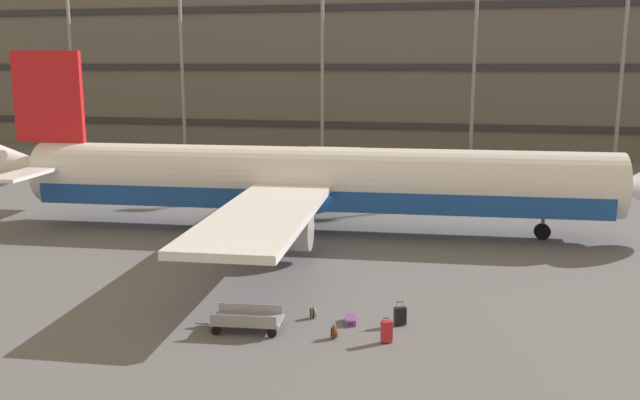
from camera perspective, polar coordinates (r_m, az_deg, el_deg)
name	(u,v)px	position (r m, az deg, el deg)	size (l,w,h in m)	color
ground_plane	(310,238)	(39.23, -0.82, -3.16)	(600.00, 600.00, 0.00)	#5B5B60
terminal_structure	(401,67)	(84.24, 6.78, 11.00)	(126.70, 18.34, 18.92)	#605B56
airliner	(308,181)	(40.26, -0.97, 1.59)	(40.48, 32.77, 10.58)	silver
light_mast_far_left	(70,39)	(82.43, -20.15, 12.50)	(1.80, 0.50, 21.58)	gray
light_mast_left	(181,50)	(76.14, -11.49, 12.17)	(1.80, 0.50, 19.17)	gray
light_mast_center_left	(322,24)	(71.38, 0.20, 14.46)	(1.80, 0.50, 24.01)	gray
light_mast_center_right	(476,32)	(69.64, 12.86, 13.53)	(1.80, 0.50, 22.27)	gray
light_mast_right	(627,9)	(71.00, 24.27, 14.35)	(1.80, 0.50, 26.04)	gray
suitcase_purple	(400,316)	(26.53, 6.70, -9.57)	(0.51, 0.39, 0.92)	black
suitcase_small	(350,320)	(26.68, 2.55, -9.98)	(0.55, 0.87, 0.24)	#72388C
suitcase_navy	(387,331)	(24.91, 5.59, -10.85)	(0.44, 0.41, 0.91)	#B21E23
backpack_teal	(314,313)	(27.11, -0.53, -9.41)	(0.37, 0.35, 0.49)	gray
backpack_upright	(335,332)	(25.22, 1.24, -10.99)	(0.29, 0.36, 0.54)	#592619
baggage_cart	(247,320)	(25.99, -6.12, -9.91)	(3.35, 1.56, 0.82)	gray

